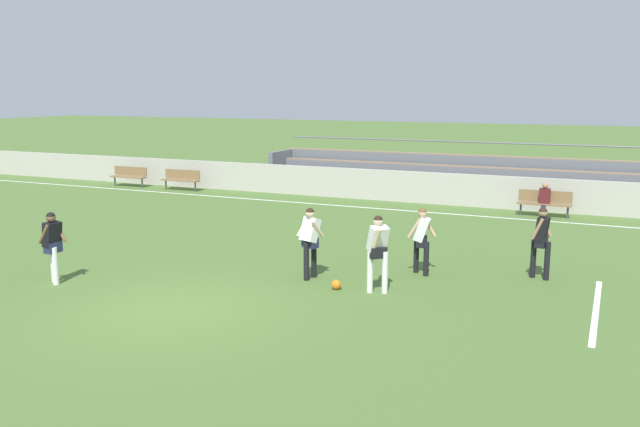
# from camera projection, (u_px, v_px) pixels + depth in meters

# --- Properties ---
(ground_plane) EXTENTS (160.00, 160.00, 0.00)m
(ground_plane) POSITION_uv_depth(u_px,v_px,m) (172.00, 310.00, 13.38)
(ground_plane) COLOR #4C6B30
(field_line_sideline) EXTENTS (44.00, 0.12, 0.01)m
(field_line_sideline) POSITION_uv_depth(u_px,v_px,m) (380.00, 209.00, 24.83)
(field_line_sideline) COLOR white
(field_line_sideline) RESTS_ON ground
(field_line_penalty_mark) EXTENTS (0.12, 4.40, 0.01)m
(field_line_penalty_mark) POSITION_uv_depth(u_px,v_px,m) (596.00, 310.00, 13.40)
(field_line_penalty_mark) COLOR white
(field_line_penalty_mark) RESTS_ON ground
(sideline_wall) EXTENTS (48.00, 0.16, 1.22)m
(sideline_wall) POSITION_uv_depth(u_px,v_px,m) (395.00, 186.00, 26.38)
(sideline_wall) COLOR #BCB7AD
(sideline_wall) RESTS_ON ground
(bleacher_stand) EXTENTS (18.63, 2.53, 2.20)m
(bleacher_stand) POSITION_uv_depth(u_px,v_px,m) (485.00, 176.00, 26.98)
(bleacher_stand) COLOR #897051
(bleacher_stand) RESTS_ON ground
(bench_near_bin) EXTENTS (1.80, 0.40, 0.90)m
(bench_near_bin) POSITION_uv_depth(u_px,v_px,m) (129.00, 175.00, 30.45)
(bench_near_bin) COLOR olive
(bench_near_bin) RESTS_ON ground
(bench_far_left) EXTENTS (1.80, 0.40, 0.90)m
(bench_far_left) POSITION_uv_depth(u_px,v_px,m) (181.00, 178.00, 29.31)
(bench_far_left) COLOR olive
(bench_far_left) RESTS_ON ground
(bench_far_right) EXTENTS (1.80, 0.40, 0.90)m
(bench_far_right) POSITION_uv_depth(u_px,v_px,m) (545.00, 201.00, 23.21)
(bench_far_right) COLOR olive
(bench_far_right) RESTS_ON ground
(spectator_seated) EXTENTS (0.36, 0.42, 1.21)m
(spectator_seated) POSITION_uv_depth(u_px,v_px,m) (545.00, 197.00, 23.07)
(spectator_seated) COLOR #2D2D38
(spectator_seated) RESTS_ON ground
(player_white_dropping_back) EXTENTS (0.61, 0.50, 1.68)m
(player_white_dropping_back) POSITION_uv_depth(u_px,v_px,m) (310.00, 237.00, 15.44)
(player_white_dropping_back) COLOR black
(player_white_dropping_back) RESTS_ON ground
(player_white_deep_cover) EXTENTS (0.54, 0.67, 1.71)m
(player_white_deep_cover) POSITION_uv_depth(u_px,v_px,m) (378.00, 247.00, 14.34)
(player_white_deep_cover) COLOR white
(player_white_deep_cover) RESTS_ON ground
(player_white_wide_left) EXTENTS (0.61, 0.45, 1.61)m
(player_white_wide_left) POSITION_uv_depth(u_px,v_px,m) (422.00, 235.00, 15.83)
(player_white_wide_left) COLOR black
(player_white_wide_left) RESTS_ON ground
(player_dark_on_ball) EXTENTS (0.45, 0.50, 1.69)m
(player_dark_on_ball) POSITION_uv_depth(u_px,v_px,m) (542.00, 237.00, 15.43)
(player_dark_on_ball) COLOR black
(player_dark_on_ball) RESTS_ON ground
(player_dark_pressing_high) EXTENTS (0.47, 0.46, 1.65)m
(player_dark_pressing_high) POSITION_uv_depth(u_px,v_px,m) (53.00, 241.00, 15.07)
(player_dark_pressing_high) COLOR white
(player_dark_pressing_high) RESTS_ON ground
(soccer_ball) EXTENTS (0.22, 0.22, 0.22)m
(soccer_ball) POSITION_uv_depth(u_px,v_px,m) (336.00, 285.00, 14.75)
(soccer_ball) COLOR orange
(soccer_ball) RESTS_ON ground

